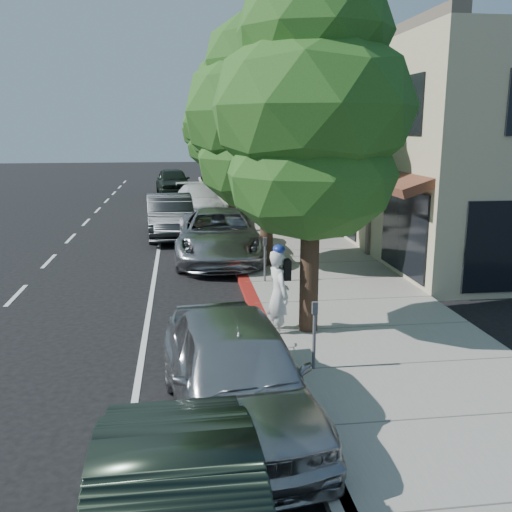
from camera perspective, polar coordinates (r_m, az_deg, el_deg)
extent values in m
plane|color=black|center=(14.22, -0.13, -5.32)|extent=(120.00, 120.00, 0.00)
cube|color=gray|center=(22.20, 3.07, 1.53)|extent=(4.60, 56.00, 0.15)
cube|color=#9E998E|center=(21.90, -2.85, 1.37)|extent=(0.30, 56.00, 0.15)
cube|color=maroon|center=(15.14, -0.62, -3.88)|extent=(0.32, 4.00, 0.15)
cube|color=#BBAE8F|center=(33.39, 12.51, 10.97)|extent=(10.00, 36.00, 7.00)
cylinder|color=black|center=(12.10, 5.34, -1.94)|extent=(0.40, 0.40, 2.72)
ellipsoid|color=#204715|center=(11.73, 5.56, 8.19)|extent=(3.50, 3.50, 2.80)
ellipsoid|color=#204715|center=(11.70, 5.70, 14.65)|extent=(4.12, 4.12, 3.29)
ellipsoid|color=#204715|center=(11.83, 5.86, 21.42)|extent=(3.09, 3.09, 2.47)
cylinder|color=black|center=(17.86, 1.06, 2.98)|extent=(0.40, 0.40, 2.74)
ellipsoid|color=#204715|center=(17.62, 1.09, 9.89)|extent=(4.36, 4.36, 3.48)
ellipsoid|color=#204715|center=(17.60, 1.11, 14.22)|extent=(5.12, 5.12, 4.10)
ellipsoid|color=#204715|center=(17.69, 1.13, 18.78)|extent=(3.84, 3.84, 3.07)
cylinder|color=black|center=(23.76, -1.12, 5.09)|extent=(0.40, 0.40, 2.44)
ellipsoid|color=#204715|center=(23.58, -1.14, 9.70)|extent=(3.88, 3.88, 3.11)
ellipsoid|color=#204715|center=(23.54, -1.15, 12.58)|extent=(4.57, 4.57, 3.65)
ellipsoid|color=#204715|center=(23.57, -1.17, 15.62)|extent=(3.43, 3.43, 2.74)
cylinder|color=black|center=(29.66, -2.44, 7.10)|extent=(0.40, 0.40, 2.91)
ellipsoid|color=#204715|center=(29.52, -2.49, 11.52)|extent=(4.03, 4.03, 3.22)
ellipsoid|color=#204715|center=(29.52, -2.52, 14.27)|extent=(4.74, 4.74, 3.79)
ellipsoid|color=#204715|center=(29.59, -2.55, 17.17)|extent=(3.56, 3.56, 2.84)
cylinder|color=black|center=(35.63, -3.33, 7.82)|extent=(0.40, 0.40, 2.62)
ellipsoid|color=#204715|center=(35.51, -3.37, 11.13)|extent=(4.24, 4.24, 3.39)
ellipsoid|color=#204715|center=(35.49, -3.40, 13.18)|extent=(4.99, 4.99, 3.99)
ellipsoid|color=#204715|center=(35.52, -3.43, 15.35)|extent=(3.74, 3.74, 3.00)
cylinder|color=black|center=(41.60, -3.96, 8.40)|extent=(0.40, 0.40, 2.41)
ellipsoid|color=#204715|center=(41.50, -4.00, 11.00)|extent=(4.27, 4.27, 3.42)
ellipsoid|color=#204715|center=(41.48, -4.03, 12.62)|extent=(5.03, 5.03, 4.02)
ellipsoid|color=#204715|center=(41.49, -4.06, 14.34)|extent=(3.77, 3.77, 3.02)
imported|color=silver|center=(12.10, 2.27, -3.84)|extent=(0.60, 0.79, 1.92)
imported|color=navy|center=(11.15, -3.13, -8.03)|extent=(1.81, 0.78, 0.93)
imported|color=#A3A2A6|center=(19.27, -3.74, 2.09)|extent=(3.01, 6.15, 1.68)
imported|color=black|center=(23.59, -8.61, 3.99)|extent=(2.15, 5.28, 1.70)
imported|color=white|center=(29.31, -5.71, 5.59)|extent=(2.67, 5.38, 1.50)
imported|color=black|center=(38.29, -8.30, 7.40)|extent=(2.57, 5.30, 1.74)
imported|color=#A2A3A7|center=(8.71, -2.02, -11.57)|extent=(2.44, 5.08, 1.68)
imported|color=black|center=(26.03, 3.58, 5.36)|extent=(1.10, 1.05, 1.79)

